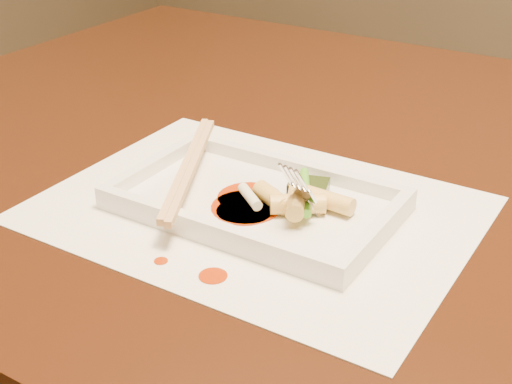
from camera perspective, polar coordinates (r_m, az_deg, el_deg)
The scene contains 22 objects.
table at distance 0.83m, azimuth 11.72°, elevation -4.41°, with size 1.40×0.90×0.75m.
placemat at distance 0.68m, azimuth 0.00°, elevation -1.40°, with size 0.40×0.30×0.00m, color white.
sauce_splatter_a at distance 0.59m, azimuth -3.46°, elevation -6.71°, with size 0.02×0.02×0.00m, color #AF2E05.
sauce_splatter_b at distance 0.61m, azimuth -7.61°, elevation -5.49°, with size 0.01×0.01×0.00m, color #AF2E05.
plate_base at distance 0.68m, azimuth 0.00°, elevation -1.05°, with size 0.26×0.16×0.01m, color white.
plate_rim_far at distance 0.73m, azimuth 3.06°, elevation 2.09°, with size 0.26×0.01×0.01m, color white.
plate_rim_near at distance 0.62m, azimuth -3.61°, elevation -2.95°, with size 0.26×0.01×0.01m, color white.
plate_rim_left at distance 0.74m, azimuth -8.20°, elevation 2.15°, with size 0.01×0.14×0.01m, color white.
plate_rim_right at distance 0.63m, azimuth 9.71°, elevation -3.02°, with size 0.01×0.14×0.01m, color white.
veg_piece at distance 0.69m, azimuth 4.23°, elevation 0.42°, with size 0.04×0.03×0.01m, color black.
scallion_white at distance 0.66m, azimuth -0.49°, elevation -0.37°, with size 0.01×0.01×0.04m, color #EAEACC.
scallion_green at distance 0.67m, azimuth 3.97°, elevation 0.02°, with size 0.01×0.01×0.09m, color #42A31A.
chopstick_a at distance 0.71m, azimuth -5.63°, elevation 2.15°, with size 0.01×0.23×0.01m, color tan.
chopstick_b at distance 0.71m, azimuth -5.11°, elevation 2.01°, with size 0.01×0.23×0.01m, color tan.
fork at distance 0.63m, azimuth 6.31°, elevation 4.25°, with size 0.09×0.10×0.14m, color silver, non-canonical shape.
sauce_blob_0 at distance 0.67m, azimuth -0.81°, elevation -1.21°, with size 0.07×0.07×0.00m, color #AF2E05.
sauce_blob_1 at distance 0.66m, azimuth -0.92°, elevation -1.54°, with size 0.05×0.05×0.00m, color #AF2E05.
sauce_blob_2 at distance 0.68m, azimuth -0.52°, elevation -0.43°, with size 0.06×0.06×0.00m, color #AF2E05.
rice_cake_0 at distance 0.66m, azimuth 5.82°, elevation -0.67°, with size 0.02×0.02×0.05m, color #F2D571.
rice_cake_1 at distance 0.66m, azimuth 1.31°, elevation -0.42°, with size 0.02×0.02×0.04m, color #F2D571.
rice_cake_2 at distance 0.65m, azimuth 3.23°, elevation -0.68°, with size 0.02×0.02×0.05m, color #F2D571.
rice_cake_3 at distance 0.65m, azimuth 3.36°, elevation -0.96°, with size 0.02×0.02×0.05m, color #F2D571.
Camera 1 is at (0.22, -0.67, 1.08)m, focal length 50.00 mm.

